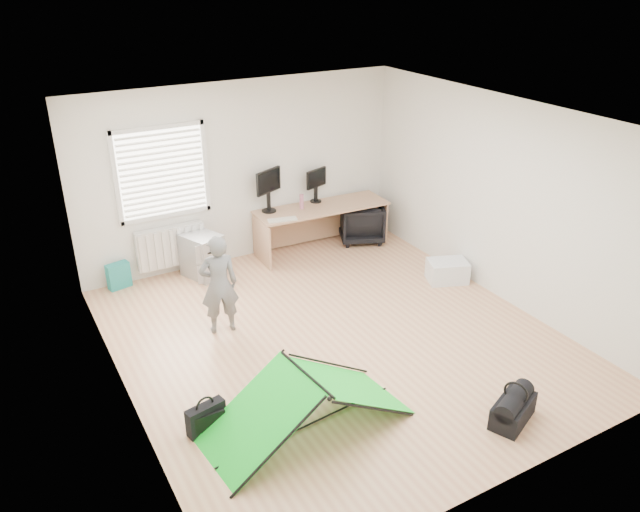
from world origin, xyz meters
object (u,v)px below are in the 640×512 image
kite (307,401)px  laptop_bag (206,418)px  filing_cabinet (202,255)px  person (219,285)px  monitor_left (268,196)px  storage_crate (447,271)px  office_chair (361,222)px  duffel_bag (513,411)px  thermos (302,202)px  monitor_right (316,190)px  desk (322,228)px

kite → laptop_bag: kite is taller
filing_cabinet → person: 1.61m
monitor_left → storage_crate: bearing=-73.0°
monitor_left → office_chair: bearing=-33.3°
filing_cabinet → laptop_bag: filing_cabinet is taller
filing_cabinet → kite: bearing=-116.0°
storage_crate → duffel_bag: bearing=-117.7°
monitor_left → person: (-1.49, -1.72, -0.32)m
monitor_left → thermos: (0.49, -0.14, -0.13)m
monitor_left → laptop_bag: (-2.31, -3.39, -0.82)m
monitor_right → monitor_left: bearing=161.6°
storage_crate → office_chair: bearing=99.1°
person → kite: size_ratio=0.63×
kite → storage_crate: kite is taller
monitor_left → laptop_bag: 4.18m
desk → laptop_bag: bearing=-131.9°
monitor_right → duffel_bag: bearing=-114.2°
thermos → duffel_bag: bearing=-90.9°
person → laptop_bag: size_ratio=3.22×
desk → person: 2.75m
desk → thermos: size_ratio=9.17×
monitor_left → kite: 4.14m
desk → storage_crate: bearing=-58.4°
desk → filing_cabinet: (-1.98, 0.04, -0.04)m
filing_cabinet → duffel_bag: filing_cabinet is taller
monitor_left → kite: bearing=-134.7°
monitor_left → duffel_bag: size_ratio=0.91×
monitor_left → storage_crate: size_ratio=0.93×
office_chair → duffel_bag: bearing=99.7°
office_chair → duffel_bag: size_ratio=1.26×
monitor_right → office_chair: 0.96m
desk → office_chair: size_ratio=3.00×
kite → duffel_bag: bearing=-32.8°
monitor_left → thermos: 0.53m
filing_cabinet → kite: size_ratio=0.32×
kite → storage_crate: 3.70m
thermos → office_chair: 1.17m
thermos → storage_crate: (1.34, -1.93, -0.68)m
monitor_right → thermos: size_ratio=1.81×
monitor_left → duffel_bag: monitor_left is taller
laptop_bag → monitor_right: bearing=35.7°
desk → storage_crate: 2.13m
desk → duffel_bag: 4.57m
monitor_right → duffel_bag: (-0.41, -4.78, -0.80)m
thermos → office_chair: size_ratio=0.33×
person → duffel_bag: (1.91, -3.05, -0.52)m
monitor_right → thermos: (-0.34, -0.16, -0.08)m
monitor_right → duffel_bag: size_ratio=0.74×
monitor_left → desk: bearing=-40.0°
desk → office_chair: (0.74, -0.02, -0.04)m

